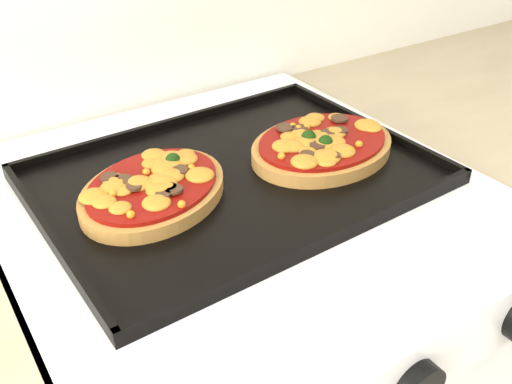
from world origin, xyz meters
TOP-DOWN VIEW (x-y plane):
  - control_panel at (-0.01, 1.39)m, footprint 0.60×0.02m
  - baking_tray at (-0.00, 1.71)m, footprint 0.50×0.38m
  - pizza_left at (-0.11, 1.72)m, footprint 0.25×0.23m
  - pizza_right at (0.13, 1.69)m, footprint 0.23×0.19m

SIDE VIEW (x-z plane):
  - control_panel at x=-0.01m, z-range 0.81..0.90m
  - baking_tray at x=0.00m, z-range 0.91..0.93m
  - pizza_left at x=-0.11m, z-range 0.92..0.95m
  - pizza_right at x=0.13m, z-range 0.92..0.95m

